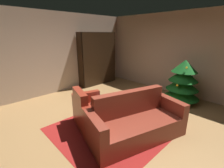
% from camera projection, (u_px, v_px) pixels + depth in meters
% --- Properties ---
extents(ground_plane, '(7.10, 7.10, 0.00)m').
position_uv_depth(ground_plane, '(115.00, 122.00, 3.78)').
color(ground_plane, '#987043').
extents(wall_back, '(5.97, 0.06, 2.73)m').
position_uv_depth(wall_back, '(178.00, 54.00, 5.33)').
color(wall_back, tan).
rests_on(wall_back, ground).
extents(wall_left, '(0.06, 6.04, 2.73)m').
position_uv_depth(wall_left, '(55.00, 54.00, 5.40)').
color(wall_left, tan).
rests_on(wall_left, ground).
extents(area_rug, '(2.22, 2.30, 0.01)m').
position_uv_depth(area_rug, '(112.00, 129.00, 3.49)').
color(area_rug, maroon).
rests_on(area_rug, ground).
extents(bookshelf_unit, '(0.37, 1.66, 2.08)m').
position_uv_depth(bookshelf_unit, '(100.00, 60.00, 6.49)').
color(bookshelf_unit, black).
rests_on(bookshelf_unit, ground).
extents(armchair_red, '(1.11, 0.92, 0.89)m').
position_uv_depth(armchair_red, '(91.00, 113.00, 3.54)').
color(armchair_red, maroon).
rests_on(armchair_red, ground).
extents(couch_red, '(1.30, 2.08, 0.91)m').
position_uv_depth(couch_red, '(136.00, 123.00, 3.16)').
color(couch_red, maroon).
rests_on(couch_red, ground).
extents(coffee_table, '(0.66, 0.66, 0.47)m').
position_uv_depth(coffee_table, '(113.00, 110.00, 3.45)').
color(coffee_table, black).
rests_on(coffee_table, ground).
extents(book_stack_on_table, '(0.23, 0.19, 0.13)m').
position_uv_depth(book_stack_on_table, '(114.00, 105.00, 3.46)').
color(book_stack_on_table, red).
rests_on(book_stack_on_table, coffee_table).
extents(bottle_on_table, '(0.07, 0.07, 0.27)m').
position_uv_depth(bottle_on_table, '(106.00, 102.00, 3.47)').
color(bottle_on_table, '#11602F').
rests_on(bottle_on_table, coffee_table).
extents(decorated_tree, '(1.03, 1.03, 1.31)m').
position_uv_depth(decorated_tree, '(183.00, 82.00, 4.69)').
color(decorated_tree, brown).
rests_on(decorated_tree, ground).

